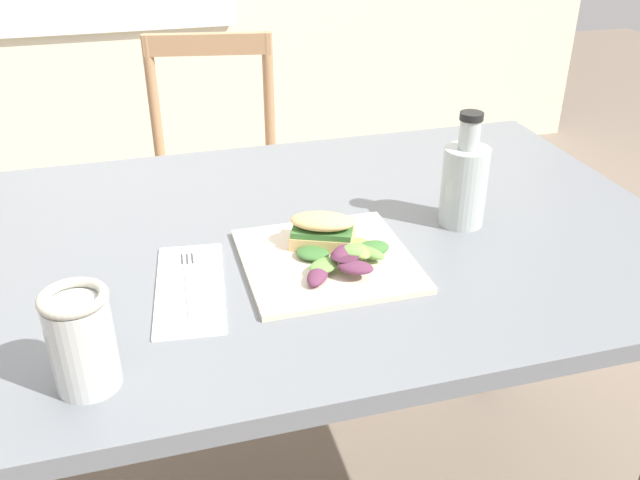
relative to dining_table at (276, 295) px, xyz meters
name	(u,v)px	position (x,y,z in m)	size (l,w,h in m)	color
dining_table	(276,295)	(0.00, 0.00, 0.00)	(1.39, 0.84, 0.74)	slate
chair_wooden_far	(215,189)	(0.00, 0.86, -0.17)	(0.47, 0.47, 0.87)	tan
plate_lunch	(327,260)	(0.06, -0.11, 0.12)	(0.26, 0.26, 0.01)	beige
sandwich_half_front	(322,230)	(0.07, -0.07, 0.16)	(0.12, 0.10, 0.06)	#DBB270
salad_mixed_greens	(347,256)	(0.08, -0.14, 0.15)	(0.16, 0.14, 0.04)	#602D47
napkin_folded	(190,287)	(-0.15, -0.13, 0.12)	(0.10, 0.25, 0.00)	white
fork_on_napkin	(189,279)	(-0.15, -0.11, 0.13)	(0.03, 0.19, 0.00)	silver
bottle_cold_brew	(464,187)	(0.33, -0.04, 0.19)	(0.08, 0.08, 0.20)	black
mason_jar_iced_tea	(82,345)	(-0.30, -0.31, 0.18)	(0.08, 0.08, 0.13)	#C67528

